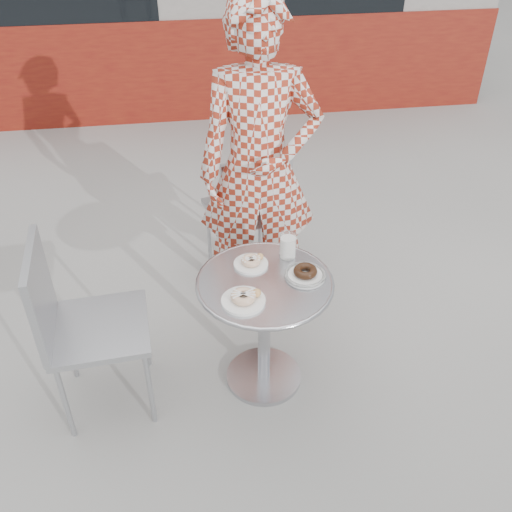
{
  "coord_description": "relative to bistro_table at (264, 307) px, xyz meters",
  "views": [
    {
      "loc": [
        -0.33,
        -2.12,
        2.37
      ],
      "look_at": [
        -0.0,
        0.09,
        0.74
      ],
      "focal_mm": 40.0,
      "sensor_mm": 36.0,
      "label": 1
    }
  ],
  "objects": [
    {
      "name": "chair_left",
      "position": [
        -0.82,
        -0.02,
        -0.21
      ],
      "size": [
        0.5,
        0.49,
        0.97
      ],
      "rotation": [
        0.0,
        0.0,
        1.64
      ],
      "color": "#A5A7AD",
      "rests_on": "ground"
    },
    {
      "name": "seated_person",
      "position": [
        0.07,
        0.66,
        0.41
      ],
      "size": [
        0.7,
        0.49,
        1.84
      ],
      "primitive_type": "imported",
      "rotation": [
        0.0,
        0.0,
        -0.08
      ],
      "color": "maroon",
      "rests_on": "ground"
    },
    {
      "name": "plate_far",
      "position": [
        -0.04,
        0.14,
        0.18
      ],
      "size": [
        0.17,
        0.17,
        0.05
      ],
      "rotation": [
        0.0,
        0.0,
        0.11
      ],
      "color": "white",
      "rests_on": "bistro_table"
    },
    {
      "name": "milk_cup",
      "position": [
        0.15,
        0.18,
        0.23
      ],
      "size": [
        0.08,
        0.08,
        0.13
      ],
      "rotation": [
        0.0,
        0.0,
        -0.43
      ],
      "color": "white",
      "rests_on": "bistro_table"
    },
    {
      "name": "bistro_table",
      "position": [
        0.0,
        0.0,
        0.0
      ],
      "size": [
        0.67,
        0.67,
        0.68
      ],
      "rotation": [
        0.0,
        0.0,
        0.13
      ],
      "color": "silver",
      "rests_on": "ground"
    },
    {
      "name": "plate_checker",
      "position": [
        0.2,
        0.01,
        0.18
      ],
      "size": [
        0.2,
        0.2,
        0.05
      ],
      "rotation": [
        0.0,
        0.0,
        -0.33
      ],
      "color": "white",
      "rests_on": "bistro_table"
    },
    {
      "name": "ground",
      "position": [
        -0.02,
        0.03,
        -0.51
      ],
      "size": [
        60.0,
        60.0,
        0.0
      ],
      "primitive_type": "plane",
      "color": "#A2A09A",
      "rests_on": "ground"
    },
    {
      "name": "chair_far",
      "position": [
        0.03,
        0.98,
        -0.23
      ],
      "size": [
        0.53,
        0.53,
        0.92
      ],
      "rotation": [
        0.0,
        0.0,
        3.38
      ],
      "color": "#A5A7AD",
      "rests_on": "ground"
    },
    {
      "name": "plate_near",
      "position": [
        -0.12,
        -0.13,
        0.19
      ],
      "size": [
        0.2,
        0.2,
        0.05
      ],
      "rotation": [
        0.0,
        0.0,
        -0.12
      ],
      "color": "white",
      "rests_on": "bistro_table"
    }
  ]
}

